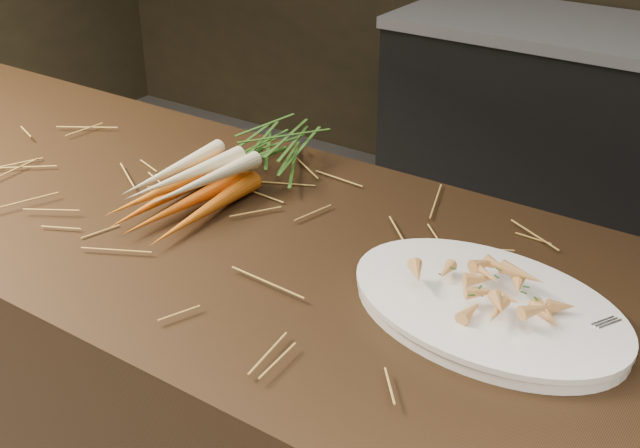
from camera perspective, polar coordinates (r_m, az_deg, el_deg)
The scene contains 6 objects.
main_counter at distance 1.62m, azimuth -7.04°, elevation -13.75°, with size 2.40×0.70×0.90m, color black.
straw_bedding at distance 1.36m, azimuth -8.16°, elevation 0.79°, with size 1.40×0.60×0.02m, color #AA8835, non-canonical shape.
root_veg_bunch at distance 1.46m, azimuth -5.42°, elevation 4.60°, with size 0.18×0.51×0.09m.
serving_platter at distance 1.12m, azimuth 11.75°, elevation -5.92°, with size 0.40×0.27×0.02m, color white, non-canonical shape.
roasted_veg_heap at distance 1.11m, azimuth 11.91°, elevation -4.50°, with size 0.20×0.14×0.04m, color #BB7B38, non-canonical shape.
serving_fork at distance 1.05m, azimuth 17.88°, elevation -8.56°, with size 0.01×0.15×0.00m, color silver.
Camera 1 is at (0.84, -0.57, 1.53)m, focal length 45.00 mm.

